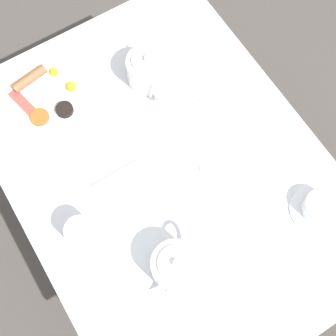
{
  "coord_description": "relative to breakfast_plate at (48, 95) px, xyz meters",
  "views": [
    {
      "loc": [
        0.24,
        0.39,
        1.97
      ],
      "look_at": [
        0.0,
        0.0,
        0.77
      ],
      "focal_mm": 50.0,
      "sensor_mm": 36.0,
      "label": 1
    }
  ],
  "objects": [
    {
      "name": "breakfast_plate",
      "position": [
        0.0,
        0.0,
        0.0
      ],
      "size": [
        0.29,
        0.29,
        0.04
      ],
      "color": "white",
      "rests_on": "table"
    },
    {
      "name": "ground_plane",
      "position": [
        -0.18,
        0.39,
        -0.76
      ],
      "size": [
        8.0,
        8.0,
        0.0
      ],
      "primitive_type": "plane",
      "color": "#4C4742"
    },
    {
      "name": "knife_by_plate",
      "position": [
        -0.46,
        0.3,
        -0.01
      ],
      "size": [
        0.19,
        0.12,
        0.0
      ],
      "rotation": [
        0.0,
        0.0,
        4.15
      ],
      "color": "silver",
      "rests_on": "table"
    },
    {
      "name": "teacup_with_saucer_left",
      "position": [
        -0.46,
        0.69,
        0.02
      ],
      "size": [
        0.14,
        0.14,
        0.06
      ],
      "color": "white",
      "rests_on": "table"
    },
    {
      "name": "napkin_folded",
      "position": [
        -0.06,
        0.37,
        -0.01
      ],
      "size": [
        0.17,
        0.12,
        0.01
      ],
      "rotation": [
        0.0,
        0.0,
        0.02
      ],
      "color": "white",
      "rests_on": "table"
    },
    {
      "name": "fork_by_plate",
      "position": [
        -0.32,
        0.49,
        -0.01
      ],
      "size": [
        0.14,
        0.14,
        0.0
      ],
      "rotation": [
        0.0,
        0.0,
        3.92
      ],
      "color": "silver",
      "rests_on": "table"
    },
    {
      "name": "water_glass_tall",
      "position": [
        0.11,
        0.43,
        0.04
      ],
      "size": [
        0.08,
        0.08,
        0.1
      ],
      "color": "white",
      "rests_on": "table"
    },
    {
      "name": "teapot_near",
      "position": [
        -0.05,
        0.63,
        0.04
      ],
      "size": [
        0.16,
        0.15,
        0.12
      ],
      "rotation": [
        0.0,
        0.0,
        0.74
      ],
      "color": "white",
      "rests_on": "table"
    },
    {
      "name": "table",
      "position": [
        -0.18,
        0.39,
        -0.09
      ],
      "size": [
        0.83,
        1.13,
        0.75
      ],
      "color": "silver",
      "rests_on": "ground_plane"
    },
    {
      "name": "teapot_far",
      "position": [
        -0.28,
        0.1,
        0.04
      ],
      "size": [
        0.12,
        0.21,
        0.12
      ],
      "rotation": [
        0.0,
        0.0,
        4.5
      ],
      "color": "white",
      "rests_on": "table"
    }
  ]
}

